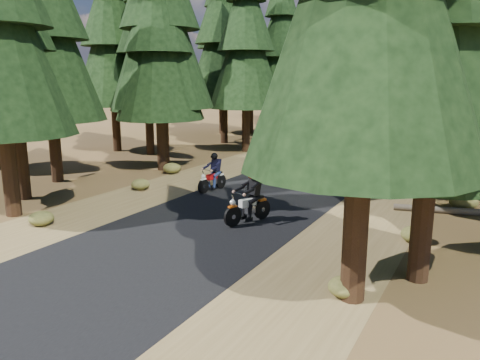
{
  "coord_description": "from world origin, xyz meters",
  "views": [
    {
      "loc": [
        8.06,
        -13.21,
        4.77
      ],
      "look_at": [
        0.0,
        1.5,
        1.1
      ],
      "focal_mm": 35.0,
      "sensor_mm": 36.0,
      "label": 1
    }
  ],
  "objects": [
    {
      "name": "rider_follow",
      "position": [
        -2.4,
        3.4,
        0.55
      ],
      "size": [
        0.78,
        1.89,
        1.64
      ],
      "rotation": [
        0.0,
        0.0,
        3.01
      ],
      "color": "#9E0A0C",
      "rests_on": "road"
    },
    {
      "name": "understory_shrubs",
      "position": [
        0.65,
        7.19,
        0.27
      ],
      "size": [
        15.33,
        30.35,
        0.68
      ],
      "color": "#474C1E",
      "rests_on": "ground"
    },
    {
      "name": "pine_forest",
      "position": [
        -0.02,
        21.05,
        7.89
      ],
      "size": [
        34.59,
        55.08,
        16.32
      ],
      "color": "black",
      "rests_on": "ground"
    },
    {
      "name": "shoulder_r",
      "position": [
        4.6,
        5.0,
        0.0
      ],
      "size": [
        3.2,
        100.0,
        0.01
      ],
      "primitive_type": "cube",
      "color": "brown",
      "rests_on": "ground"
    },
    {
      "name": "log_far",
      "position": [
        7.18,
        4.63,
        0.12
      ],
      "size": [
        4.33,
        1.27,
        0.24
      ],
      "primitive_type": "cylinder",
      "rotation": [
        0.0,
        1.57,
        0.24
      ],
      "color": "#4C4233",
      "rests_on": "ground"
    },
    {
      "name": "ground",
      "position": [
        0.0,
        0.0,
        0.0
      ],
      "size": [
        120.0,
        120.0,
        0.0
      ],
      "primitive_type": "plane",
      "color": "#473819",
      "rests_on": "ground"
    },
    {
      "name": "shoulder_l",
      "position": [
        -4.6,
        5.0,
        0.0
      ],
      "size": [
        3.2,
        100.0,
        0.01
      ],
      "primitive_type": "cube",
      "color": "brown",
      "rests_on": "ground"
    },
    {
      "name": "rider_lead",
      "position": [
        1.05,
        0.12,
        0.61
      ],
      "size": [
        1.29,
        2.11,
        1.81
      ],
      "rotation": [
        0.0,
        0.0,
        2.78
      ],
      "color": "silver",
      "rests_on": "road"
    },
    {
      "name": "road",
      "position": [
        0.0,
        5.0,
        0.01
      ],
      "size": [
        6.0,
        100.0,
        0.01
      ],
      "primitive_type": "cube",
      "color": "black",
      "rests_on": "ground"
    }
  ]
}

